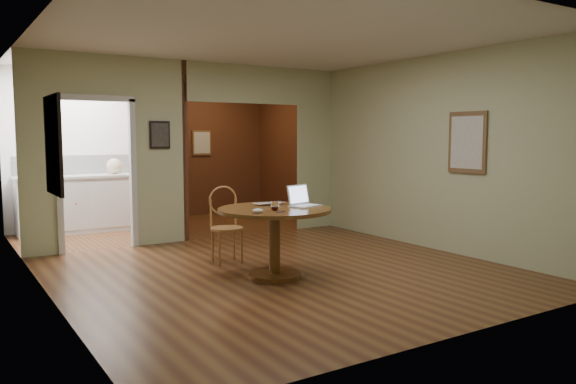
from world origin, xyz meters
TOP-DOWN VIEW (x-y plane):
  - floor at (0.00, 0.00)m, footprint 5.00×5.00m
  - room_shell at (-0.47, 3.10)m, footprint 5.20×7.50m
  - dining_table at (-0.23, -0.13)m, footprint 1.26×1.26m
  - chair at (-0.34, 0.88)m, footprint 0.46×0.46m
  - open_laptop at (0.13, -0.14)m, footprint 0.39×0.38m
  - closed_laptop at (-0.12, 0.10)m, footprint 0.38×0.25m
  - mouse at (-0.59, -0.39)m, footprint 0.13×0.10m
  - wine_glass at (-0.33, -0.30)m, footprint 0.09×0.09m
  - pen at (-0.35, -0.46)m, footprint 0.12×0.04m
  - kitchen_cabinet at (-1.35, 4.20)m, footprint 2.06×0.60m
  - grocery_bag at (-0.80, 4.20)m, footprint 0.30×0.27m

SIDE VIEW (x-z plane):
  - floor at x=0.00m, z-range 0.00..0.00m
  - kitchen_cabinet at x=-1.35m, z-range 0.00..0.94m
  - chair at x=-0.34m, z-range 0.05..1.01m
  - dining_table at x=-0.23m, z-range 0.19..0.98m
  - pen at x=-0.35m, z-range 0.79..0.79m
  - closed_laptop at x=-0.12m, z-range 0.79..0.81m
  - mouse at x=-0.59m, z-range 0.79..0.84m
  - wine_glass at x=-0.33m, z-range 0.79..0.89m
  - open_laptop at x=0.13m, z-range 0.73..0.97m
  - grocery_bag at x=-0.80m, z-range 0.94..1.21m
  - room_shell at x=-0.47m, z-range -1.21..3.79m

